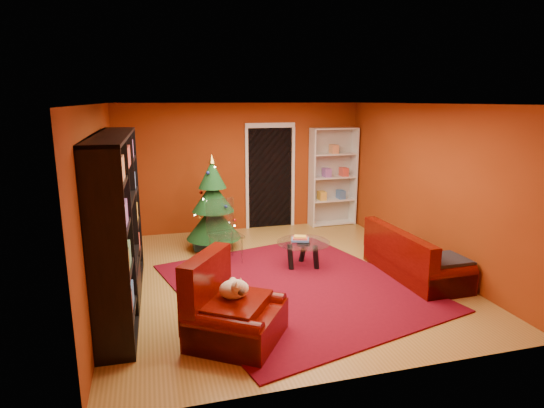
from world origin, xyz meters
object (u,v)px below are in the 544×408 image
object	(u,v)px
media_unit	(117,223)
acrylic_chair	(225,235)
coffee_table	(303,254)
christmas_tree	(213,204)
gift_box_teal	(201,242)
white_bookshelf	(333,177)
dog	(234,289)
rug	(295,286)
armchair	(237,308)
sofa	(416,252)
gift_box_green	(220,234)
gift_box_red	(204,232)

from	to	relation	value
media_unit	acrylic_chair	xyz separation A→B (m)	(1.58, 1.20, -0.65)
coffee_table	christmas_tree	bearing A→B (deg)	133.73
gift_box_teal	white_bookshelf	xyz separation A→B (m)	(2.96, 0.98, 0.90)
coffee_table	dog	bearing A→B (deg)	-127.92
rug	dog	xyz separation A→B (m)	(-1.12, -1.19, 0.58)
rug	gift_box_teal	bearing A→B (deg)	118.39
armchair	sofa	xyz separation A→B (m)	(3.02, 1.18, -0.01)
white_bookshelf	acrylic_chair	size ratio (longest dim) A/B	2.25
christmas_tree	coffee_table	xyz separation A→B (m)	(1.26, -1.31, -0.62)
christmas_tree	acrylic_chair	world-z (taller)	christmas_tree
coffee_table	acrylic_chair	size ratio (longest dim) A/B	0.89
sofa	acrylic_chair	size ratio (longest dim) A/B	1.88
dog	acrylic_chair	distance (m)	2.47
white_bookshelf	acrylic_chair	bearing A→B (deg)	-147.28
christmas_tree	dog	world-z (taller)	christmas_tree
gift_box_green	armchair	bearing A→B (deg)	-95.92
gift_box_red	rug	bearing A→B (deg)	-70.31
rug	armchair	world-z (taller)	armchair
rug	armchair	distance (m)	1.72
gift_box_red	dog	xyz separation A→B (m)	(-0.13, -3.95, 0.48)
armchair	acrylic_chair	world-z (taller)	acrylic_chair
gift_box_red	dog	bearing A→B (deg)	-91.93
gift_box_green	white_bookshelf	xyz separation A→B (m)	(2.56, 0.59, 0.90)
gift_box_red	white_bookshelf	xyz separation A→B (m)	(2.83, 0.29, 0.93)
gift_box_green	coffee_table	size ratio (longest dim) A/B	0.33
christmas_tree	armchair	distance (m)	3.33
gift_box_red	armchair	bearing A→B (deg)	-91.71
rug	gift_box_red	world-z (taller)	gift_box_red
rug	dog	bearing A→B (deg)	-133.19
white_bookshelf	gift_box_green	bearing A→B (deg)	-168.39
armchair	dog	distance (m)	0.21
media_unit	coffee_table	distance (m)	2.97
media_unit	acrylic_chair	bearing A→B (deg)	38.66
sofa	gift_box_green	bearing A→B (deg)	44.55
armchair	dog	xyz separation A→B (m)	(-0.01, 0.07, 0.19)
media_unit	christmas_tree	bearing A→B (deg)	54.27
gift_box_green	rug	bearing A→B (deg)	-73.66
gift_box_teal	white_bookshelf	world-z (taller)	white_bookshelf
gift_box_red	dog	world-z (taller)	dog
rug	gift_box_teal	world-z (taller)	gift_box_teal
white_bookshelf	gift_box_teal	bearing A→B (deg)	-163.15
armchair	gift_box_red	bearing A→B (deg)	32.60
sofa	gift_box_red	bearing A→B (deg)	44.14
rug	sofa	size ratio (longest dim) A/B	2.05
dog	rug	bearing A→B (deg)	-8.87
sofa	gift_box_teal	bearing A→B (deg)	53.12
media_unit	gift_box_red	distance (m)	3.20
white_bookshelf	acrylic_chair	xyz separation A→B (m)	(-2.64, -1.79, -0.56)
gift_box_green	dog	distance (m)	3.70
rug	media_unit	world-z (taller)	media_unit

